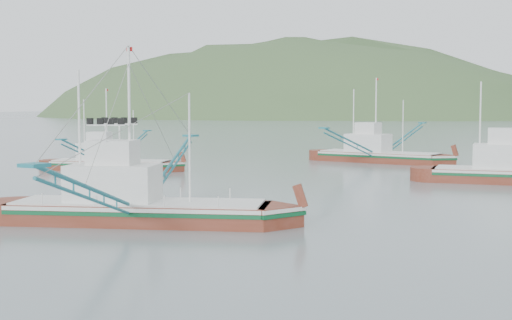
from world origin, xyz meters
The scene contains 5 objects.
ground centered at (0.00, 0.00, 0.00)m, with size 1200.00×1200.00×0.00m, color slate.
main_boat centered at (-3.10, -2.19, 2.21)m, with size 15.18×25.64×10.86m.
bg_boat_left centered at (-27.05, 22.50, 1.78)m, with size 12.83×21.80×9.12m.
bg_boat_far centered at (-6.76, 46.35, 1.47)m, with size 14.94×26.54×10.76m.
headland_left centered at (-180.00, 360.00, 0.00)m, with size 448.00×308.00×210.00m, color #3B5A2E.
Camera 1 is at (22.91, -33.55, 6.70)m, focal length 50.00 mm.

